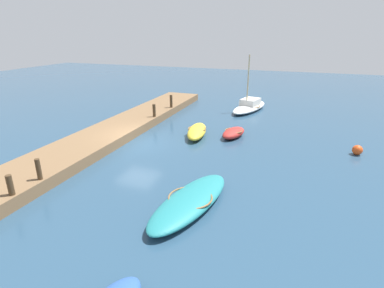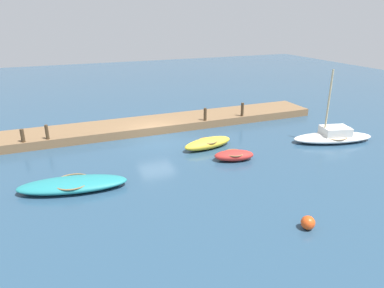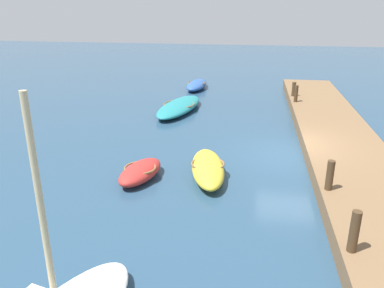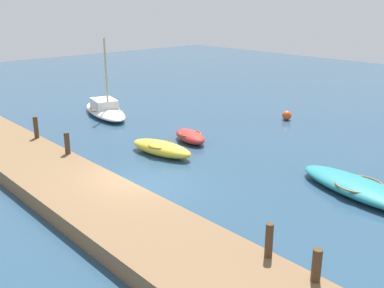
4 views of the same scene
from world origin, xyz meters
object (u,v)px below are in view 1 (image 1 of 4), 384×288
at_px(motorboat_teal, 190,201).
at_px(mooring_post_mid_east, 39,169).
at_px(mooring_post_west, 171,101).
at_px(dinghy_red, 234,133).
at_px(sailboat_white, 250,106).
at_px(mooring_post_mid_west, 154,110).
at_px(mooring_post_east, 10,185).
at_px(rowboat_yellow, 197,131).
at_px(marker_buoy, 357,150).

relative_size(motorboat_teal, mooring_post_mid_east, 5.73).
relative_size(mooring_post_west, mooring_post_mid_east, 1.11).
relative_size(dinghy_red, sailboat_white, 0.44).
bearing_deg(sailboat_white, mooring_post_mid_west, -27.77).
height_order(sailboat_white, mooring_post_east, sailboat_white).
relative_size(motorboat_teal, mooring_post_east, 6.46).
bearing_deg(mooring_post_mid_west, rowboat_yellow, 68.36).
distance_m(sailboat_white, mooring_post_mid_east, 19.12).
height_order(dinghy_red, mooring_post_west, mooring_post_west).
bearing_deg(rowboat_yellow, mooring_post_mid_west, -122.08).
bearing_deg(mooring_post_west, sailboat_white, 120.92).
xyz_separation_m(dinghy_red, mooring_post_west, (-4.20, -6.40, 0.82)).
bearing_deg(sailboat_white, mooring_post_mid_east, -4.84).
distance_m(dinghy_red, mooring_post_east, 13.36).
distance_m(rowboat_yellow, marker_buoy, 9.84).
distance_m(dinghy_red, sailboat_white, 7.86).
height_order(mooring_post_mid_east, mooring_post_east, mooring_post_mid_east).
bearing_deg(marker_buoy, mooring_post_west, -109.27).
xyz_separation_m(mooring_post_west, marker_buoy, (4.84, 13.84, -0.84)).
distance_m(sailboat_white, mooring_post_east, 20.50).
relative_size(dinghy_red, mooring_post_east, 3.01).
height_order(mooring_post_west, mooring_post_east, mooring_post_west).
bearing_deg(mooring_post_mid_west, mooring_post_west, 180.00).
bearing_deg(rowboat_yellow, motorboat_teal, 6.96).
bearing_deg(motorboat_teal, dinghy_red, -167.62).
bearing_deg(sailboat_white, motorboat_teal, 15.79).
distance_m(dinghy_red, motorboat_teal, 9.25).
height_order(motorboat_teal, mooring_post_west, mooring_post_west).
xyz_separation_m(rowboat_yellow, marker_buoy, (0.02, 9.84, -0.05)).
height_order(motorboat_teal, mooring_post_mid_east, mooring_post_mid_east).
height_order(mooring_post_west, mooring_post_mid_west, mooring_post_west).
bearing_deg(dinghy_red, marker_buoy, 99.00).
distance_m(mooring_post_west, marker_buoy, 14.69).
bearing_deg(dinghy_red, motorboat_teal, 15.79).
xyz_separation_m(motorboat_teal, mooring_post_east, (2.46, -6.70, 0.72)).
distance_m(mooring_post_east, marker_buoy, 17.73).
xyz_separation_m(motorboat_teal, mooring_post_west, (-13.44, -6.70, 0.83)).
distance_m(sailboat_white, mooring_post_mid_west, 9.23).
xyz_separation_m(rowboat_yellow, mooring_post_east, (11.08, -4.00, 0.68)).
relative_size(mooring_post_mid_west, mooring_post_mid_east, 1.00).
relative_size(mooring_post_east, marker_buoy, 1.49).
bearing_deg(mooring_post_mid_west, sailboat_white, 138.43).
height_order(mooring_post_mid_west, mooring_post_mid_east, mooring_post_mid_west).
distance_m(sailboat_white, mooring_post_west, 7.16).
bearing_deg(mooring_post_east, sailboat_white, 162.66).
height_order(sailboat_white, marker_buoy, sailboat_white).
bearing_deg(motorboat_teal, rowboat_yellow, -152.07).
height_order(rowboat_yellow, sailboat_white, sailboat_white).
bearing_deg(mooring_post_mid_east, rowboat_yellow, 157.46).
height_order(dinghy_red, sailboat_white, sailboat_white).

